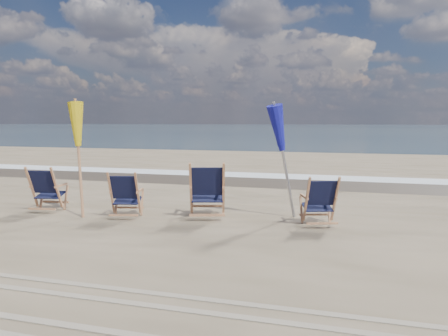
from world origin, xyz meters
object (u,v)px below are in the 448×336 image
object	(u,v)px
beach_chair_0	(57,190)
umbrella_blue	(286,131)
beach_chair_3	(335,201)
beach_chair_2	(224,191)
beach_chair_1	(138,195)
umbrella_yellow	(78,130)

from	to	relation	value
beach_chair_0	umbrella_blue	size ratio (longest dim) A/B	0.43
beach_chair_3	beach_chair_2	bearing A→B (deg)	-20.42
beach_chair_1	umbrella_blue	size ratio (longest dim) A/B	0.42
beach_chair_2	umbrella_yellow	distance (m)	3.03
umbrella_yellow	beach_chair_1	bearing A→B (deg)	5.32
beach_chair_1	beach_chair_3	distance (m)	3.65
beach_chair_2	umbrella_blue	bearing A→B (deg)	-179.94
beach_chair_2	beach_chair_3	world-z (taller)	beach_chair_2
beach_chair_1	beach_chair_2	xyz separation A→B (m)	(1.58, 0.40, 0.09)
beach_chair_2	umbrella_blue	distance (m)	1.62
beach_chair_1	umbrella_blue	distance (m)	3.05
beach_chair_0	umbrella_blue	xyz separation A→B (m)	(4.52, 0.72, 1.20)
beach_chair_0	beach_chair_2	bearing A→B (deg)	176.46
beach_chair_0	beach_chair_2	xyz separation A→B (m)	(3.42, 0.37, 0.07)
beach_chair_0	beach_chair_2	size ratio (longest dim) A/B	0.87
beach_chair_0	beach_chair_3	xyz separation A→B (m)	(5.47, 0.35, -0.02)
beach_chair_0	umbrella_yellow	distance (m)	1.38
beach_chair_1	beach_chair_3	world-z (taller)	same
beach_chair_2	umbrella_blue	size ratio (longest dim) A/B	0.50
umbrella_blue	beach_chair_1	bearing A→B (deg)	-164.42
beach_chair_1	beach_chair_2	distance (m)	1.63
beach_chair_0	beach_chair_1	size ratio (longest dim) A/B	1.04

